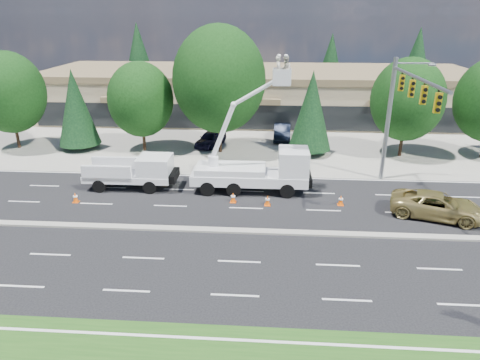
# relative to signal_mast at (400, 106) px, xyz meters

# --- Properties ---
(ground) EXTENTS (140.00, 140.00, 0.00)m
(ground) POSITION_rel_signal_mast_xyz_m (-10.03, -7.04, -6.06)
(ground) COLOR black
(ground) RESTS_ON ground
(concrete_apron) EXTENTS (140.00, 22.00, 0.01)m
(concrete_apron) POSITION_rel_signal_mast_xyz_m (-10.03, 12.96, -6.05)
(concrete_apron) COLOR gray
(concrete_apron) RESTS_ON ground
(road_median) EXTENTS (120.00, 0.55, 0.12)m
(road_median) POSITION_rel_signal_mast_xyz_m (-10.03, -7.04, -6.00)
(road_median) COLOR gray
(road_median) RESTS_ON ground
(strip_mall) EXTENTS (50.40, 15.40, 5.50)m
(strip_mall) POSITION_rel_signal_mast_xyz_m (-10.03, 22.93, -3.23)
(strip_mall) COLOR tan
(strip_mall) RESTS_ON ground
(tree_front_a) EXTENTS (6.34, 6.34, 8.80)m
(tree_front_a) POSITION_rel_signal_mast_xyz_m (-32.03, 7.96, -0.90)
(tree_front_a) COLOR #332114
(tree_front_a) RESTS_ON ground
(tree_front_b) EXTENTS (3.70, 3.70, 7.30)m
(tree_front_b) POSITION_rel_signal_mast_xyz_m (-26.03, 7.96, -2.14)
(tree_front_b) COLOR #332114
(tree_front_b) RESTS_ON ground
(tree_front_c) EXTENTS (5.77, 5.77, 8.00)m
(tree_front_c) POSITION_rel_signal_mast_xyz_m (-20.03, 7.96, -1.37)
(tree_front_c) COLOR #332114
(tree_front_c) RESTS_ON ground
(tree_front_d) EXTENTS (7.98, 7.98, 11.08)m
(tree_front_d) POSITION_rel_signal_mast_xyz_m (-13.03, 7.96, 0.43)
(tree_front_d) COLOR #332114
(tree_front_d) RESTS_ON ground
(tree_front_e) EXTENTS (3.74, 3.74, 7.37)m
(tree_front_e) POSITION_rel_signal_mast_xyz_m (-5.03, 7.96, -2.11)
(tree_front_e) COLOR #332114
(tree_front_e) RESTS_ON ground
(tree_front_f) EXTENTS (6.13, 6.13, 8.50)m
(tree_front_f) POSITION_rel_signal_mast_xyz_m (2.97, 7.96, -1.08)
(tree_front_f) COLOR #332114
(tree_front_f) RESTS_ON ground
(tree_back_a) EXTENTS (5.34, 5.34, 10.52)m
(tree_back_a) POSITION_rel_signal_mast_xyz_m (-28.03, 34.96, -0.41)
(tree_back_a) COLOR #332114
(tree_back_a) RESTS_ON ground
(tree_back_b) EXTENTS (5.12, 5.12, 10.10)m
(tree_back_b) POSITION_rel_signal_mast_xyz_m (-14.03, 34.96, -0.64)
(tree_back_b) COLOR #332114
(tree_back_b) RESTS_ON ground
(tree_back_c) EXTENTS (4.64, 4.64, 9.14)m
(tree_back_c) POSITION_rel_signal_mast_xyz_m (-0.03, 34.96, -1.15)
(tree_back_c) COLOR #332114
(tree_back_c) RESTS_ON ground
(tree_back_d) EXTENTS (5.06, 5.06, 9.97)m
(tree_back_d) POSITION_rel_signal_mast_xyz_m (11.97, 34.96, -0.71)
(tree_back_d) COLOR #332114
(tree_back_d) RESTS_ON ground
(signal_mast) EXTENTS (2.76, 10.16, 9.00)m
(signal_mast) POSITION_rel_signal_mast_xyz_m (0.00, 0.00, 0.00)
(signal_mast) COLOR gray
(signal_mast) RESTS_ON ground
(utility_pickup) EXTENTS (6.23, 2.53, 2.38)m
(utility_pickup) POSITION_rel_signal_mast_xyz_m (-18.20, -0.84, -5.08)
(utility_pickup) COLOR white
(utility_pickup) RESTS_ON ground
(bucket_truck) EXTENTS (8.15, 2.66, 9.42)m
(bucket_truck) POSITION_rel_signal_mast_xyz_m (-9.25, -0.84, -4.07)
(bucket_truck) COLOR white
(bucket_truck) RESTS_ON ground
(traffic_cone_a) EXTENTS (0.40, 0.40, 0.70)m
(traffic_cone_a) POSITION_rel_signal_mast_xyz_m (-21.50, -3.66, -5.72)
(traffic_cone_a) COLOR #FD5A08
(traffic_cone_a) RESTS_ON ground
(traffic_cone_b) EXTENTS (0.40, 0.40, 0.70)m
(traffic_cone_b) POSITION_rel_signal_mast_xyz_m (-10.95, -2.95, -5.72)
(traffic_cone_b) COLOR #FD5A08
(traffic_cone_b) RESTS_ON ground
(traffic_cone_c) EXTENTS (0.40, 0.40, 0.70)m
(traffic_cone_c) POSITION_rel_signal_mast_xyz_m (-8.65, -3.28, -5.72)
(traffic_cone_c) COLOR #FD5A08
(traffic_cone_c) RESTS_ON ground
(traffic_cone_d) EXTENTS (0.40, 0.40, 0.70)m
(traffic_cone_d) POSITION_rel_signal_mast_xyz_m (-3.82, -2.91, -5.72)
(traffic_cone_d) COLOR #FD5A08
(traffic_cone_d) RESTS_ON ground
(minivan) EXTENTS (6.07, 4.16, 1.54)m
(minivan) POSITION_rel_signal_mast_xyz_m (1.85, -4.24, -5.29)
(minivan) COLOR #A69250
(minivan) RESTS_ON ground
(parked_car_west) EXTENTS (2.98, 4.54, 1.44)m
(parked_car_west) POSITION_rel_signal_mast_xyz_m (-14.16, 9.78, -5.34)
(parked_car_west) COLOR black
(parked_car_west) RESTS_ON ground
(parked_car_east) EXTENTS (1.78, 4.65, 1.51)m
(parked_car_east) POSITION_rel_signal_mast_xyz_m (-7.32, 12.47, -5.30)
(parked_car_east) COLOR black
(parked_car_east) RESTS_ON ground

